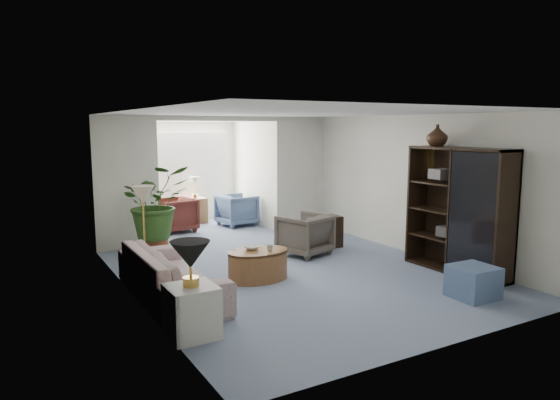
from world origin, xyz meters
TOP-DOWN VIEW (x-y plane):
  - floor at (0.00, 0.00)m, footprint 6.00×6.00m
  - sunroom_floor at (0.00, 4.10)m, footprint 2.60×2.60m
  - back_pier_left at (-1.90, 3.00)m, footprint 1.20×0.12m
  - back_pier_right at (1.90, 3.00)m, footprint 1.20×0.12m
  - back_header at (0.00, 3.00)m, footprint 2.60×0.12m
  - window_pane at (0.00, 5.18)m, footprint 2.20×0.02m
  - window_blinds at (0.00, 5.15)m, footprint 2.20×0.02m
  - framed_picture at (2.46, -0.10)m, footprint 0.04×0.50m
  - sofa at (-2.08, -0.07)m, footprint 0.90×2.29m
  - end_table at (-2.28, -1.42)m, footprint 0.52×0.52m
  - table_lamp at (-2.28, -1.42)m, footprint 0.44×0.44m
  - floor_lamp at (-2.07, 1.24)m, footprint 0.36×0.36m
  - coffee_table at (-0.68, 0.08)m, footprint 1.07×1.07m
  - coffee_bowl at (-0.73, 0.18)m, footprint 0.27×0.27m
  - coffee_cup at (-0.53, -0.02)m, footprint 0.11×0.11m
  - wingback_chair at (0.74, 1.00)m, footprint 1.00×1.01m
  - side_table_dark at (1.44, 1.30)m, footprint 0.51×0.42m
  - entertainment_cabinet at (2.23, -1.12)m, footprint 0.47×1.78m
  - cabinet_urn at (2.23, -0.62)m, footprint 0.34×0.34m
  - ottoman at (1.46, -2.09)m, footprint 0.57×0.57m
  - plant_pot at (-1.60, 2.22)m, footprint 0.40×0.40m
  - house_plant at (-1.60, 2.22)m, footprint 1.18×1.02m
  - sunroom_chair_blue at (0.84, 4.09)m, footprint 0.88×0.87m
  - sunroom_chair_maroon at (-0.66, 4.09)m, footprint 0.91×0.89m
  - sunroom_table at (0.09, 4.84)m, footprint 0.53×0.44m
  - shelf_clutter at (2.18, -1.26)m, footprint 0.30×1.16m

SIDE VIEW (x-z plane):
  - floor at x=0.00m, z-range 0.00..0.00m
  - sunroom_floor at x=0.00m, z-range 0.00..0.00m
  - plant_pot at x=-1.60m, z-range 0.00..0.32m
  - ottoman at x=1.46m, z-range 0.00..0.44m
  - coffee_table at x=-0.68m, z-range 0.00..0.45m
  - end_table at x=-2.28m, z-range 0.00..0.57m
  - side_table_dark at x=1.44m, z-range 0.00..0.60m
  - sunroom_table at x=0.09m, z-range 0.00..0.60m
  - sofa at x=-2.08m, z-range 0.00..0.67m
  - sunroom_chair_blue at x=0.84m, z-range 0.00..0.73m
  - wingback_chair at x=0.74m, z-range 0.00..0.74m
  - sunroom_chair_maroon at x=-0.66m, z-range 0.00..0.75m
  - coffee_bowl at x=-0.73m, z-range 0.45..0.51m
  - coffee_cup at x=-0.53m, z-range 0.45..0.54m
  - table_lamp at x=-2.28m, z-range 0.77..1.07m
  - house_plant at x=-1.60m, z-range 0.32..1.63m
  - entertainment_cabinet at x=2.23m, z-range 0.00..1.97m
  - shelf_clutter at x=2.18m, z-range 0.56..1.62m
  - back_pier_left at x=-1.90m, z-range 0.00..2.50m
  - back_pier_right at x=1.90m, z-range 0.00..2.50m
  - floor_lamp at x=-2.07m, z-range 1.11..1.39m
  - window_pane at x=0.00m, z-range 0.65..2.15m
  - window_blinds at x=0.00m, z-range 0.65..2.15m
  - framed_picture at x=2.46m, z-range 1.50..1.90m
  - cabinet_urn at x=2.23m, z-range 1.97..2.32m
  - back_header at x=0.00m, z-range 2.40..2.50m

